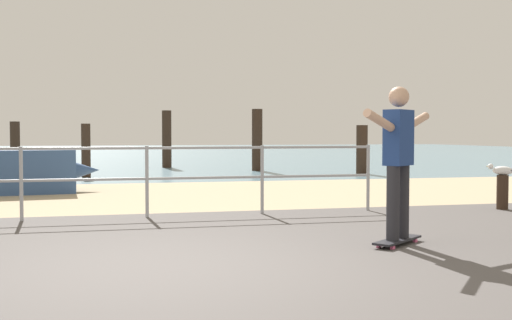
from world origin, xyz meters
TOP-DOWN VIEW (x-y plane):
  - ground_plane at (0.00, -1.00)m, footprint 24.00×10.00m
  - beach_strip at (0.00, 7.00)m, footprint 24.00×6.00m
  - sea_surface at (0.00, 35.00)m, footprint 72.00×50.00m
  - railing_fence at (-1.69, 3.60)m, footprint 10.33×0.05m
  - skateboard at (2.52, 0.65)m, footprint 0.75×0.65m
  - skateboarder at (2.52, 0.65)m, footprint 1.19×0.97m
  - bollard_short at (5.60, 3.24)m, footprint 0.18×0.18m
  - seagull at (5.59, 3.25)m, footprint 0.35×0.41m
  - groyne_post_1 at (-3.71, 18.98)m, footprint 0.35×0.35m
  - groyne_post_2 at (-1.05, 12.55)m, footprint 0.25×0.25m
  - groyne_post_3 at (1.61, 17.03)m, footprint 0.33×0.33m
  - groyne_post_4 at (4.28, 14.39)m, footprint 0.34×0.34m
  - groyne_post_5 at (6.94, 12.08)m, footprint 0.34×0.34m

SIDE VIEW (x-z plane):
  - ground_plane at x=0.00m, z-range -0.02..0.02m
  - beach_strip at x=0.00m, z-range -0.02..0.02m
  - sea_surface at x=0.00m, z-range -0.02..0.02m
  - skateboard at x=2.52m, z-range 0.03..0.11m
  - bollard_short at x=5.60m, z-range 0.00..0.57m
  - seagull at x=5.59m, z-range 0.56..0.73m
  - railing_fence at x=-1.69m, z-range 0.18..1.23m
  - groyne_post_5 at x=6.94m, z-range 0.00..1.48m
  - groyne_post_2 at x=-1.05m, z-range 0.00..1.50m
  - groyne_post_1 at x=-3.71m, z-range 0.00..1.67m
  - groyne_post_4 at x=4.28m, z-range 0.00..2.02m
  - skateboarder at x=2.52m, z-range 0.19..1.84m
  - groyne_post_3 at x=1.61m, z-range 0.00..2.05m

